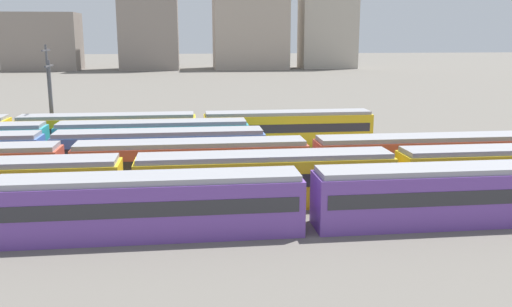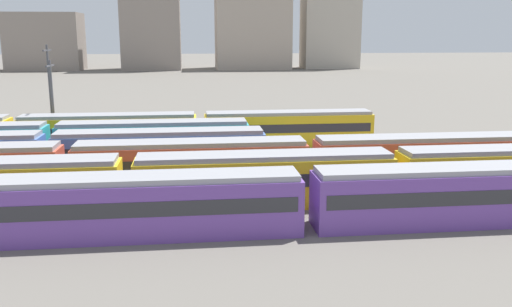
# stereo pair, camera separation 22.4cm
# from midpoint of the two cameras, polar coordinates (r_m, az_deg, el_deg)

# --- Properties ---
(train_track_1) EXTENTS (112.50, 3.06, 3.75)m
(train_track_1) POSITION_cam_midpoint_polar(r_m,az_deg,el_deg) (41.00, 14.30, -2.17)
(train_track_1) COLOR yellow
(train_track_1) RESTS_ON ground_plane
(train_track_2) EXTENTS (112.50, 3.06, 3.75)m
(train_track_2) POSITION_cam_midpoint_polar(r_m,az_deg,el_deg) (44.41, 5.81, -0.75)
(train_track_2) COLOR #BC4C38
(train_track_2) RESTS_ON ground_plane
(train_track_5) EXTENTS (55.80, 3.06, 3.75)m
(train_track_5) POSITION_cam_midpoint_polar(r_m,az_deg,el_deg) (59.30, -14.80, 2.19)
(train_track_5) COLOR yellow
(train_track_5) RESTS_ON ground_plane
(catenary_pole_1) EXTENTS (0.24, 3.20, 10.75)m
(catenary_pole_1) POSITION_cam_midpoint_polar(r_m,az_deg,el_deg) (63.17, -20.39, 6.12)
(catenary_pole_1) COLOR #4C4C51
(catenary_pole_1) RESTS_ON ground_plane
(catenary_pole_3) EXTENTS (0.24, 3.20, 9.17)m
(catenary_pole_3) POSITION_cam_midpoint_polar(r_m,az_deg,el_deg) (62.67, -20.17, 5.34)
(catenary_pole_3) COLOR #4C4C51
(catenary_pole_3) RESTS_ON ground_plane
(distant_building_1) EXTENTS (23.51, 15.22, 18.67)m
(distant_building_1) POSITION_cam_midpoint_polar(r_m,az_deg,el_deg) (198.96, -20.88, 10.74)
(distant_building_1) COLOR gray
(distant_building_1) RESTS_ON ground_plane
(distant_building_2) EXTENTS (19.23, 17.04, 38.27)m
(distant_building_2) POSITION_cam_midpoint_polar(r_m,az_deg,el_deg) (193.72, -10.78, 14.19)
(distant_building_2) COLOR gray
(distant_building_2) RESTS_ON ground_plane
(distant_building_3) EXTENTS (24.81, 20.17, 27.79)m
(distant_building_3) POSITION_cam_midpoint_polar(r_m,az_deg,el_deg) (194.33, -0.39, 12.85)
(distant_building_3) COLOR #A89989
(distant_building_3) RESTS_ON ground_plane
(distant_building_4) EXTENTS (19.11, 12.27, 42.71)m
(distant_building_4) POSITION_cam_midpoint_polar(r_m,az_deg,el_deg) (199.40, 7.73, 14.87)
(distant_building_4) COLOR #B2A899
(distant_building_4) RESTS_ON ground_plane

